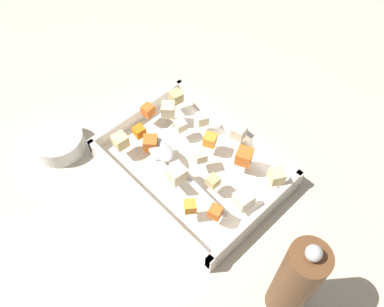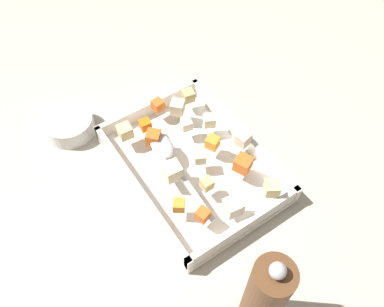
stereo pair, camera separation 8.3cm
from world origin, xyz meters
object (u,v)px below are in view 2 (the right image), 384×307
(serving_spoon, at_px, (165,150))
(pepper_mill, at_px, (264,297))
(baking_dish, at_px, (192,166))
(small_prep_bowl, at_px, (69,125))

(serving_spoon, height_order, pepper_mill, pepper_mill)
(pepper_mill, bearing_deg, baking_dish, 165.96)
(pepper_mill, bearing_deg, serving_spoon, 173.98)
(serving_spoon, relative_size, small_prep_bowl, 2.09)
(baking_dish, bearing_deg, serving_spoon, -133.31)
(small_prep_bowl, bearing_deg, baking_dish, 34.98)
(baking_dish, xyz_separation_m, small_prep_bowl, (-0.25, -0.18, 0.01))
(pepper_mill, relative_size, small_prep_bowl, 2.12)
(serving_spoon, xyz_separation_m, pepper_mill, (0.36, -0.04, 0.05))
(small_prep_bowl, bearing_deg, pepper_mill, 9.61)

